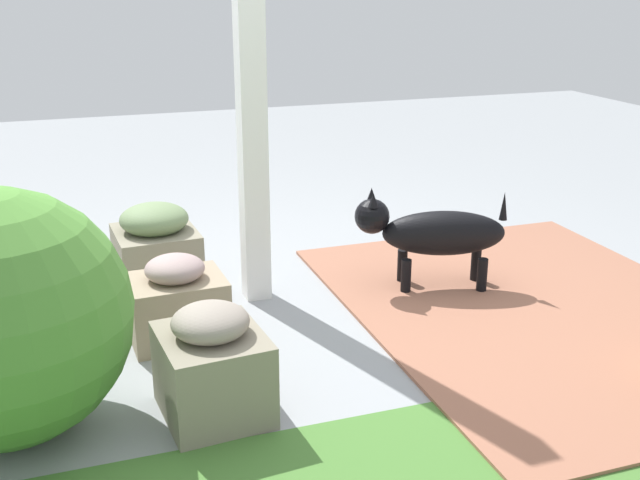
% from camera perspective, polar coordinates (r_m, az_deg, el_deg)
% --- Properties ---
extents(ground_plane, '(12.00, 12.00, 0.00)m').
position_cam_1_polar(ground_plane, '(3.86, -1.57, -5.26)').
color(ground_plane, gray).
extents(brick_path, '(1.80, 2.40, 0.02)m').
position_cam_1_polar(brick_path, '(4.00, 16.01, -5.02)').
color(brick_path, '#9B634B').
rests_on(brick_path, ground).
extents(porch_pillar, '(0.13, 0.13, 2.27)m').
position_cam_1_polar(porch_pillar, '(3.75, -5.17, 12.05)').
color(porch_pillar, white).
rests_on(porch_pillar, ground).
extents(stone_planter_nearest, '(0.44, 0.46, 0.47)m').
position_cam_1_polar(stone_planter_nearest, '(4.15, -12.01, -0.65)').
color(stone_planter_nearest, gray).
rests_on(stone_planter_nearest, ground).
extents(stone_planter_near, '(0.44, 0.36, 0.40)m').
position_cam_1_polar(stone_planter_near, '(3.57, -10.53, -4.54)').
color(stone_planter_near, gray).
rests_on(stone_planter_near, ground).
extents(stone_planter_mid, '(0.41, 0.45, 0.45)m').
position_cam_1_polar(stone_planter_mid, '(2.95, -7.95, -9.18)').
color(stone_planter_mid, gray).
rests_on(stone_planter_mid, ground).
extents(round_shrub, '(0.92, 0.92, 0.92)m').
position_cam_1_polar(round_shrub, '(2.92, -22.56, -5.33)').
color(round_shrub, '#4E8935').
rests_on(round_shrub, ground).
extents(dog, '(0.79, 0.40, 0.55)m').
position_cam_1_polar(dog, '(4.06, 8.34, 0.57)').
color(dog, black).
rests_on(dog, ground).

